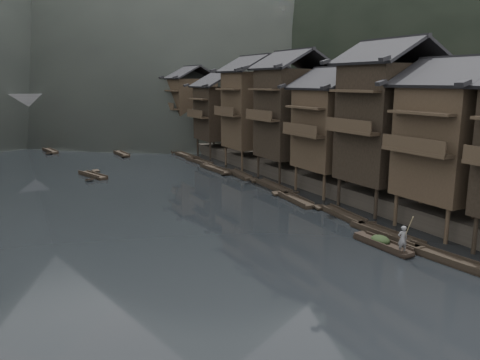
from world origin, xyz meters
TOP-DOWN VIEW (x-y plane):
  - water at (0.00, 0.00)m, footprint 300.00×300.00m
  - right_bank at (35.00, 40.00)m, footprint 40.00×200.00m
  - stilt_houses at (17.28, 19.25)m, footprint 9.00×67.60m
  - moored_sampans at (11.79, 27.15)m, footprint 2.93×74.12m
  - midriver_boats at (-1.76, 52.07)m, footprint 11.20×44.86m
  - stone_bridge at (-0.00, 72.00)m, footprint 40.00×6.00m
  - hero_sampan at (9.78, -1.81)m, footprint 1.24×5.17m
  - cargo_heap at (9.79, -1.57)m, footprint 1.13×1.48m
  - boatman at (9.72, -3.61)m, footprint 0.78×0.64m
  - bamboo_pole at (9.92, -3.61)m, footprint 1.07×2.02m

SIDE VIEW (x-z plane):
  - water at x=0.00m, z-range 0.00..0.00m
  - hero_sampan at x=9.78m, z-range -0.01..0.42m
  - midriver_boats at x=-1.76m, z-range -0.02..0.43m
  - moored_sampans at x=11.79m, z-range -0.03..0.44m
  - cargo_heap at x=9.79m, z-range 0.44..1.12m
  - right_bank at x=35.00m, z-range 0.00..1.80m
  - boatman at x=9.72m, z-range 0.44..2.29m
  - bamboo_pole at x=9.92m, z-range 2.29..5.63m
  - stone_bridge at x=0.00m, z-range 0.61..9.61m
  - stilt_houses at x=17.28m, z-range 1.19..16.31m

